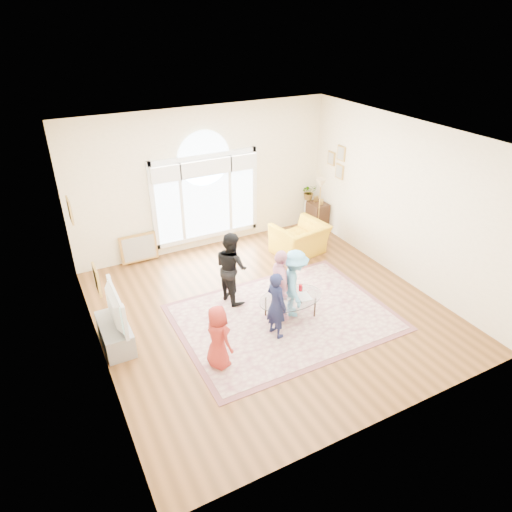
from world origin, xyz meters
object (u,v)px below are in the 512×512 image
coffee_table (291,298)px  armchair (300,239)px  television (111,308)px  tv_console (115,334)px  area_rug (284,317)px

coffee_table → armchair: armchair is taller
television → armchair: television is taller
coffee_table → armchair: bearing=53.6°
television → armchair: bearing=16.6°
tv_console → armchair: bearing=16.6°
coffee_table → armchair: (1.45, 2.00, -0.04)m
tv_console → armchair: armchair is taller
television → coffee_table: television is taller
area_rug → coffee_table: 0.41m
tv_console → armchair: 4.63m
area_rug → television: 3.03m
tv_console → coffee_table: size_ratio=0.82×
area_rug → tv_console: bearing=167.1°
coffee_table → area_rug: bearing=169.0°
area_rug → television: bearing=167.1°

